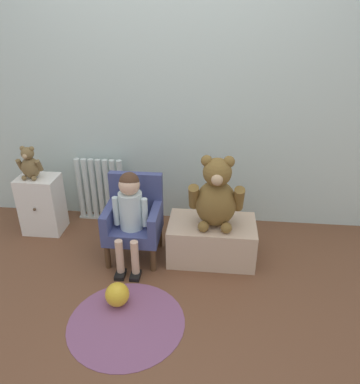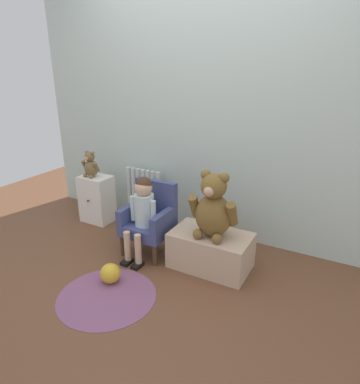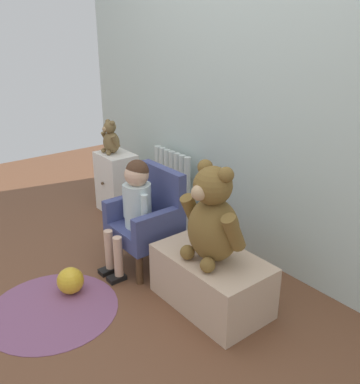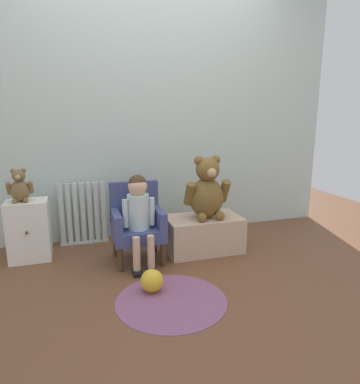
{
  "view_description": "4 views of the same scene",
  "coord_description": "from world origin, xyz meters",
  "views": [
    {
      "loc": [
        0.35,
        -1.79,
        1.76
      ],
      "look_at": [
        0.11,
        0.6,
        0.55
      ],
      "focal_mm": 35.0,
      "sensor_mm": 36.0,
      "label": 1
    },
    {
      "loc": [
        1.32,
        -1.7,
        1.61
      ],
      "look_at": [
        0.04,
        0.64,
        0.6
      ],
      "focal_mm": 32.0,
      "sensor_mm": 36.0,
      "label": 2
    },
    {
      "loc": [
        1.83,
        -0.79,
        1.5
      ],
      "look_at": [
        0.03,
        0.62,
        0.58
      ],
      "focal_mm": 40.0,
      "sensor_mm": 36.0,
      "label": 3
    },
    {
      "loc": [
        -0.68,
        -2.07,
        1.18
      ],
      "look_at": [
        0.13,
        0.59,
        0.55
      ],
      "focal_mm": 32.0,
      "sensor_mm": 36.0,
      "label": 4
    }
  ],
  "objects": [
    {
      "name": "radiator",
      "position": [
        -0.65,
        1.08,
        0.29
      ],
      "size": [
        0.43,
        0.05,
        0.58
      ],
      "color": "silver",
      "rests_on": "ground_plane"
    },
    {
      "name": "small_dresser",
      "position": [
        -1.09,
        0.84,
        0.25
      ],
      "size": [
        0.32,
        0.27,
        0.5
      ],
      "color": "white",
      "rests_on": "ground_plane"
    },
    {
      "name": "ground_plane",
      "position": [
        0.0,
        0.0,
        0.0
      ],
      "size": [
        6.0,
        6.0,
        0.0
      ],
      "primitive_type": "plane",
      "color": "brown"
    },
    {
      "name": "child_armchair",
      "position": [
        -0.24,
        0.59,
        0.32
      ],
      "size": [
        0.4,
        0.37,
        0.64
      ],
      "color": "#40477B",
      "rests_on": "ground_plane"
    },
    {
      "name": "small_teddy_bear",
      "position": [
        -1.12,
        0.83,
        0.62
      ],
      "size": [
        0.2,
        0.14,
        0.27
      ],
      "color": "brown",
      "rests_on": "small_dresser"
    },
    {
      "name": "floor_rug",
      "position": [
        -0.15,
        -0.14,
        0.0
      ],
      "size": [
        0.73,
        0.73,
        0.01
      ],
      "primitive_type": "cylinder",
      "color": "#834F74",
      "rests_on": "ground_plane"
    },
    {
      "name": "toy_ball",
      "position": [
        -0.24,
        0.02,
        0.08
      ],
      "size": [
        0.16,
        0.16,
        0.16
      ],
      "primitive_type": "sphere",
      "color": "gold",
      "rests_on": "ground_plane"
    },
    {
      "name": "low_bench",
      "position": [
        0.35,
        0.6,
        0.15
      ],
      "size": [
        0.65,
        0.39,
        0.31
      ],
      "primitive_type": "cube",
      "color": "#C7A88C",
      "rests_on": "ground_plane"
    },
    {
      "name": "back_wall",
      "position": [
        0.0,
        1.21,
        1.2
      ],
      "size": [
        3.8,
        0.05,
        2.4
      ],
      "primitive_type": "cube",
      "color": "silver",
      "rests_on": "ground_plane"
    },
    {
      "name": "large_teddy_bear",
      "position": [
        0.37,
        0.57,
        0.54
      ],
      "size": [
        0.39,
        0.28,
        0.54
      ],
      "color": "brown",
      "rests_on": "low_bench"
    },
    {
      "name": "child_figure",
      "position": [
        -0.24,
        0.48,
        0.47
      ],
      "size": [
        0.25,
        0.35,
        0.73
      ],
      "color": "silver",
      "rests_on": "ground_plane"
    }
  ]
}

